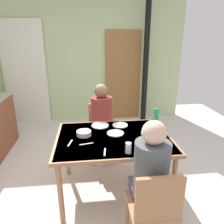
# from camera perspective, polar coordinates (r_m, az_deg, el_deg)

# --- Properties ---
(ground_plane) EXTENTS (6.56, 6.56, 0.00)m
(ground_plane) POSITION_cam_1_polar(r_m,az_deg,el_deg) (2.99, -4.81, -18.54)
(ground_plane) COLOR silver
(wall_back) EXTENTS (4.27, 0.10, 2.63)m
(wall_back) POSITION_cam_1_polar(r_m,az_deg,el_deg) (4.92, -6.35, 13.02)
(wall_back) COLOR #B6CD96
(wall_back) RESTS_ON ground_plane
(door_wooden) EXTENTS (0.80, 0.05, 2.00)m
(door_wooden) POSITION_cam_1_polar(r_m,az_deg,el_deg) (4.95, 2.97, 9.48)
(door_wooden) COLOR olive
(door_wooden) RESTS_ON ground_plane
(stove_pipe_column) EXTENTS (0.12, 0.12, 2.63)m
(stove_pipe_column) POSITION_cam_1_polar(r_m,az_deg,el_deg) (4.74, 9.00, 12.68)
(stove_pipe_column) COLOR black
(stove_pipe_column) RESTS_ON ground_plane
(curtain_panel) EXTENTS (0.90, 0.03, 2.21)m
(curtain_panel) POSITION_cam_1_polar(r_m,az_deg,el_deg) (5.03, -22.19, 9.45)
(curtain_panel) COLOR white
(curtain_panel) RESTS_ON ground_plane
(dining_table) EXTENTS (1.31, 0.99, 0.75)m
(dining_table) POSITION_cam_1_polar(r_m,az_deg,el_deg) (2.51, 0.40, -8.11)
(dining_table) COLOR #9E6D47
(dining_table) RESTS_ON ground_plane
(chair_near_diner) EXTENTS (0.40, 0.40, 0.87)m
(chair_near_diner) POSITION_cam_1_polar(r_m,az_deg,el_deg) (1.97, 11.07, -23.65)
(chair_near_diner) COLOR #9E6D47
(chair_near_diner) RESTS_ON ground_plane
(chair_far_diner) EXTENTS (0.40, 0.40, 0.87)m
(chair_far_diner) POSITION_cam_1_polar(r_m,az_deg,el_deg) (3.34, -2.85, -4.35)
(chair_far_diner) COLOR #9E6D47
(chair_far_diner) RESTS_ON ground_plane
(person_near_diner) EXTENTS (0.30, 0.37, 0.77)m
(person_near_diner) POSITION_cam_1_polar(r_m,az_deg,el_deg) (1.90, 10.38, -14.59)
(person_near_diner) COLOR #4D4756
(person_near_diner) RESTS_ON ground_plane
(person_far_diner) EXTENTS (0.30, 0.37, 0.77)m
(person_far_diner) POSITION_cam_1_polar(r_m,az_deg,el_deg) (3.11, -2.76, -0.54)
(person_far_diner) COLOR maroon
(person_far_diner) RESTS_ON ground_plane
(water_bottle_green_near) EXTENTS (0.07, 0.07, 0.30)m
(water_bottle_green_near) POSITION_cam_1_polar(r_m,az_deg,el_deg) (2.70, 11.80, -1.55)
(water_bottle_green_near) COLOR #299C5A
(water_bottle_green_near) RESTS_ON dining_table
(water_bottle_green_far) EXTENTS (0.07, 0.07, 0.29)m
(water_bottle_green_far) POSITION_cam_1_polar(r_m,az_deg,el_deg) (2.34, 10.48, -4.90)
(water_bottle_green_far) COLOR #1C7A50
(water_bottle_green_far) RESTS_ON dining_table
(serving_bowl_center) EXTENTS (0.17, 0.17, 0.05)m
(serving_bowl_center) POSITION_cam_1_polar(r_m,az_deg,el_deg) (2.51, -7.52, -5.65)
(serving_bowl_center) COLOR #F3D8CF
(serving_bowl_center) RESTS_ON dining_table
(dinner_plate_near_left) EXTENTS (0.20, 0.20, 0.01)m
(dinner_plate_near_left) POSITION_cam_1_polar(r_m,az_deg,el_deg) (2.57, 10.07, -5.73)
(dinner_plate_near_left) COLOR white
(dinner_plate_near_left) RESTS_ON dining_table
(dinner_plate_near_right) EXTENTS (0.20, 0.20, 0.01)m
(dinner_plate_near_right) POSITION_cam_1_polar(r_m,az_deg,el_deg) (2.55, 0.92, -5.69)
(dinner_plate_near_right) COLOR white
(dinner_plate_near_right) RESTS_ON dining_table
(dinner_plate_far_center) EXTENTS (0.22, 0.22, 0.01)m
(dinner_plate_far_center) POSITION_cam_1_polar(r_m,az_deg,el_deg) (2.77, -3.18, -3.63)
(dinner_plate_far_center) COLOR white
(dinner_plate_far_center) RESTS_ON dining_table
(dinner_plate_far_side) EXTENTS (0.20, 0.20, 0.01)m
(dinner_plate_far_side) POSITION_cam_1_polar(r_m,az_deg,el_deg) (2.78, 2.17, -3.52)
(dinner_plate_far_side) COLOR white
(dinner_plate_far_side) RESTS_ON dining_table
(drinking_glass_by_near_diner) EXTENTS (0.06, 0.06, 0.11)m
(drinking_glass_by_near_diner) POSITION_cam_1_polar(r_m,az_deg,el_deg) (2.13, 4.40, -9.56)
(drinking_glass_by_near_diner) COLOR silver
(drinking_glass_by_near_diner) RESTS_ON dining_table
(cutlery_knife_near) EXTENTS (0.15, 0.05, 0.00)m
(cutlery_knife_near) POSITION_cam_1_polar(r_m,az_deg,el_deg) (2.33, -6.87, -8.46)
(cutlery_knife_near) COLOR silver
(cutlery_knife_near) RESTS_ON dining_table
(cutlery_fork_near) EXTENTS (0.03, 0.15, 0.00)m
(cutlery_fork_near) POSITION_cam_1_polar(r_m,az_deg,el_deg) (2.16, -1.93, -10.64)
(cutlery_fork_near) COLOR silver
(cutlery_fork_near) RESTS_ON dining_table
(cutlery_knife_far) EXTENTS (0.05, 0.15, 0.00)m
(cutlery_knife_far) POSITION_cam_1_polar(r_m,az_deg,el_deg) (2.37, -11.15, -8.15)
(cutlery_knife_far) COLOR silver
(cutlery_knife_far) RESTS_ON dining_table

